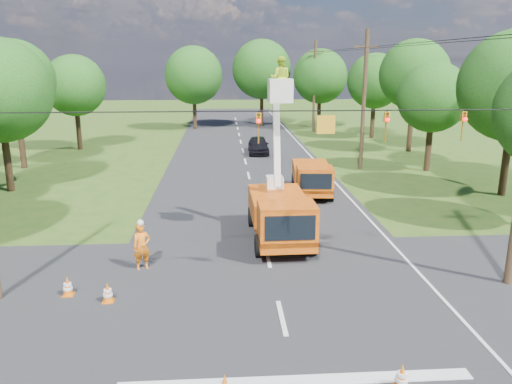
{
  "coord_description": "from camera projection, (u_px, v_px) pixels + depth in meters",
  "views": [
    {
      "loc": [
        -1.75,
        -14.04,
        7.88
      ],
      "look_at": [
        -0.43,
        5.84,
        2.6
      ],
      "focal_mm": 35.0,
      "sensor_mm": 36.0,
      "label": 1
    }
  ],
  "objects": [
    {
      "name": "traffic_cone_4",
      "position": [
        108.0,
        293.0,
        16.65
      ],
      "size": [
        0.38,
        0.38,
        0.71
      ],
      "color": "#DC600B",
      "rests_on": "ground"
    },
    {
      "name": "tree_left_f",
      "position": [
        75.0,
        86.0,
        44.13
      ],
      "size": [
        5.4,
        5.4,
        8.4
      ],
      "color": "#382616",
      "rests_on": "ground"
    },
    {
      "name": "bucket_truck",
      "position": [
        280.0,
        204.0,
        22.04
      ],
      "size": [
        2.6,
        6.32,
        8.04
      ],
      "rotation": [
        0.0,
        0.0,
        0.02
      ],
      "color": "orange",
      "rests_on": "ground"
    },
    {
      "name": "traffic_cone_1",
      "position": [
        402.0,
        377.0,
        12.22
      ],
      "size": [
        0.38,
        0.38,
        0.71
      ],
      "color": "#DC600B",
      "rests_on": "ground"
    },
    {
      "name": "road_cross",
      "position": [
        275.0,
        291.0,
        17.6
      ],
      "size": [
        56.0,
        10.0,
        0.07
      ],
      "primitive_type": "cube",
      "color": "black",
      "rests_on": "ground"
    },
    {
      "name": "pole_right_far",
      "position": [
        314.0,
        86.0,
        55.42
      ],
      "size": [
        1.8,
        0.3,
        10.0
      ],
      "color": "#4C3823",
      "rests_on": "ground"
    },
    {
      "name": "ground_worker",
      "position": [
        142.0,
        247.0,
        19.16
      ],
      "size": [
        0.8,
        0.67,
        1.88
      ],
      "primitive_type": "imported",
      "rotation": [
        0.0,
        0.0,
        0.38
      ],
      "color": "#DD5E12",
      "rests_on": "ground"
    },
    {
      "name": "traffic_cone_7",
      "position": [
        317.0,
        180.0,
        32.27
      ],
      "size": [
        0.38,
        0.38,
        0.71
      ],
      "color": "#DC600B",
      "rests_on": "ground"
    },
    {
      "name": "stop_bar",
      "position": [
        297.0,
        382.0,
        12.59
      ],
      "size": [
        9.0,
        0.45,
        0.02
      ],
      "primitive_type": "cube",
      "color": "silver",
      "rests_on": "ground"
    },
    {
      "name": "tree_left_e",
      "position": [
        14.0,
        80.0,
        36.08
      ],
      "size": [
        5.8,
        5.8,
        9.41
      ],
      "color": "#382616",
      "rests_on": "ground"
    },
    {
      "name": "signal_span",
      "position": [
        345.0,
        124.0,
        16.23
      ],
      "size": [
        18.0,
        0.29,
        1.07
      ],
      "color": "black",
      "rests_on": "ground"
    },
    {
      "name": "tree_far_c",
      "position": [
        320.0,
        76.0,
        57.17
      ],
      "size": [
        6.2,
        6.2,
        9.18
      ],
      "color": "#382616",
      "rests_on": "ground"
    },
    {
      "name": "pole_right_mid",
      "position": [
        364.0,
        100.0,
        36.13
      ],
      "size": [
        1.8,
        0.3,
        10.0
      ],
      "color": "#4C3823",
      "rests_on": "ground"
    },
    {
      "name": "tree_far_b",
      "position": [
        262.0,
        69.0,
        59.45
      ],
      "size": [
        7.0,
        7.0,
        10.32
      ],
      "color": "#382616",
      "rests_on": "ground"
    },
    {
      "name": "second_truck",
      "position": [
        312.0,
        177.0,
        29.95
      ],
      "size": [
        2.6,
        5.67,
        2.06
      ],
      "rotation": [
        0.0,
        0.0,
        -0.09
      ],
      "color": "orange",
      "rests_on": "ground"
    },
    {
      "name": "tree_far_a",
      "position": [
        194.0,
        75.0,
        57.17
      ],
      "size": [
        6.6,
        6.6,
        9.5
      ],
      "color": "#382616",
      "rests_on": "ground"
    },
    {
      "name": "ground",
      "position": [
        249.0,
        176.0,
        34.96
      ],
      "size": [
        140.0,
        140.0,
        0.0
      ],
      "primitive_type": "plane",
      "color": "#2B5018",
      "rests_on": "ground"
    },
    {
      "name": "road_main",
      "position": [
        249.0,
        176.0,
        34.96
      ],
      "size": [
        12.0,
        100.0,
        0.06
      ],
      "primitive_type": "cube",
      "color": "black",
      "rests_on": "ground"
    },
    {
      "name": "distant_car",
      "position": [
        258.0,
        145.0,
        43.3
      ],
      "size": [
        1.83,
        4.36,
        1.47
      ],
      "primitive_type": "imported",
      "rotation": [
        0.0,
        0.0,
        -0.02
      ],
      "color": "black",
      "rests_on": "ground"
    },
    {
      "name": "tree_right_d",
      "position": [
        414.0,
        75.0,
        42.88
      ],
      "size": [
        6.0,
        6.0,
        9.7
      ],
      "color": "#382616",
      "rests_on": "ground"
    },
    {
      "name": "traffic_cone_5",
      "position": [
        68.0,
        286.0,
        17.11
      ],
      "size": [
        0.38,
        0.38,
        0.71
      ],
      "color": "#DC600B",
      "rests_on": "ground"
    },
    {
      "name": "traffic_cone_3",
      "position": [
        314.0,
        211.0,
        25.66
      ],
      "size": [
        0.38,
        0.38,
        0.71
      ],
      "color": "#DC600B",
      "rests_on": "ground"
    },
    {
      "name": "edge_line",
      "position": [
        327.0,
        175.0,
        35.32
      ],
      "size": [
        0.12,
        90.0,
        0.02
      ],
      "primitive_type": "cube",
      "color": "silver",
      "rests_on": "ground"
    },
    {
      "name": "traffic_cone_2",
      "position": [
        314.0,
        233.0,
        22.35
      ],
      "size": [
        0.38,
        0.38,
        0.71
      ],
      "color": "#DC600B",
      "rests_on": "ground"
    },
    {
      "name": "tree_right_e",
      "position": [
        375.0,
        81.0,
        50.76
      ],
      "size": [
        5.6,
        5.6,
        8.63
      ],
      "color": "#382616",
      "rests_on": "ground"
    },
    {
      "name": "tree_right_c",
      "position": [
        433.0,
        97.0,
        35.42
      ],
      "size": [
        5.0,
        5.0,
        7.83
      ],
      "color": "#382616",
      "rests_on": "ground"
    }
  ]
}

